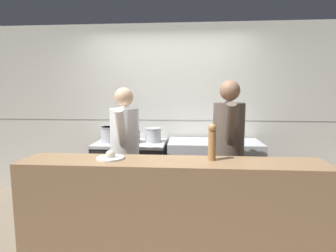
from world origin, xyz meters
TOP-DOWN VIEW (x-y plane):
  - ground_plane at (0.00, 0.00)m, footprint 14.00×14.00m
  - wall_back_tiled at (0.00, 1.47)m, footprint 8.00×0.06m
  - oven_range at (-0.52, 1.07)m, footprint 1.00×0.71m
  - prep_counter at (0.67, 1.07)m, footprint 1.27×0.65m
  - pass_counter at (0.15, -0.27)m, footprint 2.78×0.45m
  - stock_pot at (-0.82, 1.05)m, footprint 0.26×0.26m
  - sauce_pot at (-0.53, 1.05)m, footprint 0.30×0.30m
  - braising_pot at (-0.20, 1.09)m, footprint 0.24×0.24m
  - chefs_knife at (0.76, 0.95)m, footprint 0.35×0.06m
  - plated_dish_main at (-0.42, -0.24)m, footprint 0.26×0.26m
  - pepper_mill at (0.52, -0.21)m, footprint 0.08×0.08m
  - chef_head_cook at (-0.43, 0.37)m, footprint 0.35×0.71m
  - chef_sous at (0.75, 0.36)m, footprint 0.38×0.75m

SIDE VIEW (x-z plane):
  - ground_plane at x=0.00m, z-range 0.00..0.00m
  - oven_range at x=-0.52m, z-range 0.00..0.87m
  - prep_counter at x=0.67m, z-range 0.00..0.89m
  - pass_counter at x=0.15m, z-range 0.00..0.95m
  - chefs_knife at x=0.76m, z-range 0.89..0.91m
  - chef_head_cook at x=-0.43m, z-range 0.09..1.72m
  - chef_sous at x=0.75m, z-range 0.10..1.80m
  - sauce_pot at x=-0.53m, z-range 0.87..1.04m
  - plated_dish_main at x=-0.42m, z-range 0.93..1.02m
  - braising_pot at x=-0.20m, z-range 0.87..1.08m
  - stock_pot at x=-0.82m, z-range 0.87..1.09m
  - pepper_mill at x=0.52m, z-range 0.96..1.30m
  - wall_back_tiled at x=0.00m, z-range 0.00..2.60m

